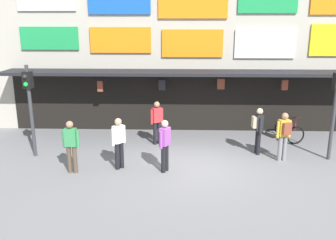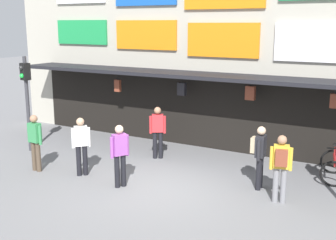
{
  "view_description": "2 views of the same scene",
  "coord_description": "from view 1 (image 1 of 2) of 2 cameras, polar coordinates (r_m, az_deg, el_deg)",
  "views": [
    {
      "loc": [
        -0.52,
        -11.01,
        4.6
      ],
      "look_at": [
        -0.9,
        0.9,
        1.3
      ],
      "focal_mm": 38.28,
      "sensor_mm": 36.0,
      "label": 1
    },
    {
      "loc": [
        5.43,
        -9.24,
        4.23
      ],
      "look_at": [
        -0.49,
        1.22,
        1.53
      ],
      "focal_mm": 45.82,
      "sensor_mm": 36.0,
      "label": 2
    }
  ],
  "objects": [
    {
      "name": "ground_plane",
      "position": [
        11.95,
        4.22,
        -7.2
      ],
      "size": [
        80.0,
        80.0,
        0.0
      ],
      "primitive_type": "plane",
      "color": "slate"
    },
    {
      "name": "shopfront",
      "position": [
        15.6,
        3.85,
        13.12
      ],
      "size": [
        18.0,
        2.6,
        8.0
      ],
      "color": "#B2AD9E",
      "rests_on": "ground"
    },
    {
      "name": "traffic_light_near",
      "position": [
        12.99,
        -21.22,
        3.52
      ],
      "size": [
        0.32,
        0.35,
        3.2
      ],
      "color": "#38383D",
      "rests_on": "ground"
    },
    {
      "name": "traffic_light_far",
      "position": [
        13.04,
        25.13,
        3.14
      ],
      "size": [
        0.3,
        0.34,
        3.2
      ],
      "color": "#38383D",
      "rests_on": "ground"
    },
    {
      "name": "bicycle_parked",
      "position": [
        15.08,
        18.71,
        -1.55
      ],
      "size": [
        0.91,
        1.27,
        1.05
      ],
      "color": "black",
      "rests_on": "ground"
    },
    {
      "name": "pedestrian_in_blue",
      "position": [
        13.64,
        -1.77,
        -0.05
      ],
      "size": [
        0.47,
        0.38,
        1.68
      ],
      "color": "black",
      "rests_on": "ground"
    },
    {
      "name": "pedestrian_in_black",
      "position": [
        13.0,
        14.15,
        -1.15
      ],
      "size": [
        0.37,
        0.53,
        1.68
      ],
      "color": "black",
      "rests_on": "ground"
    },
    {
      "name": "pedestrian_in_green",
      "position": [
        11.45,
        -7.84,
        -3.26
      ],
      "size": [
        0.41,
        0.41,
        1.68
      ],
      "color": "black",
      "rests_on": "ground"
    },
    {
      "name": "pedestrian_in_yellow",
      "position": [
        12.57,
        17.99,
        -2.01
      ],
      "size": [
        0.51,
        0.43,
        1.68
      ],
      "color": "gray",
      "rests_on": "ground"
    },
    {
      "name": "pedestrian_in_purple",
      "position": [
        11.12,
        -0.51,
        -3.68
      ],
      "size": [
        0.37,
        0.47,
        1.68
      ],
      "color": "black",
      "rests_on": "ground"
    },
    {
      "name": "pedestrian_in_white",
      "position": [
        11.44,
        -15.19,
        -3.69
      ],
      "size": [
        0.53,
        0.24,
        1.68
      ],
      "color": "brown",
      "rests_on": "ground"
    }
  ]
}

